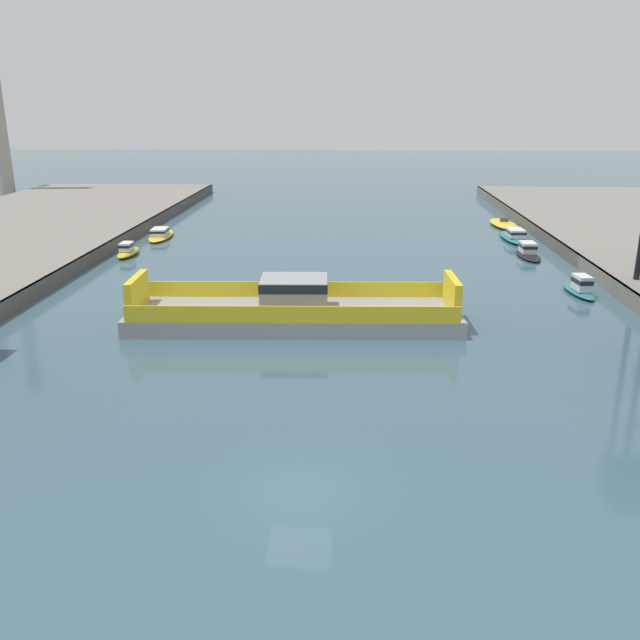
% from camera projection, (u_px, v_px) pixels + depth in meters
% --- Properties ---
extents(ground_plane, '(400.00, 400.00, 0.00)m').
position_uv_depth(ground_plane, '(299.00, 492.00, 25.55)').
color(ground_plane, '#385666').
extents(chain_ferry, '(22.15, 7.05, 3.30)m').
position_uv_depth(chain_ferry, '(295.00, 310.00, 44.59)').
color(chain_ferry, '#939399').
rests_on(chain_ferry, ground).
extents(moored_boat_near_left, '(2.55, 7.83, 1.32)m').
position_uv_depth(moored_boat_near_left, '(514.00, 236.00, 72.58)').
color(moored_boat_near_left, '#237075').
rests_on(moored_boat_near_left, ground).
extents(moored_boat_mid_left, '(2.76, 7.62, 1.15)m').
position_uv_depth(moored_boat_mid_left, '(161.00, 234.00, 73.90)').
color(moored_boat_mid_left, yellow).
rests_on(moored_boat_mid_left, ground).
extents(moored_boat_mid_right, '(1.98, 5.03, 1.60)m').
position_uv_depth(moored_boat_mid_right, '(580.00, 287.00, 51.76)').
color(moored_boat_mid_right, '#237075').
rests_on(moored_boat_mid_right, ground).
extents(moored_boat_far_left, '(1.95, 5.77, 1.39)m').
position_uv_depth(moored_boat_far_left, '(528.00, 251.00, 64.75)').
color(moored_boat_far_left, black).
rests_on(moored_boat_far_left, ground).
extents(moored_boat_far_right, '(1.50, 4.86, 1.37)m').
position_uv_depth(moored_boat_far_right, '(128.00, 251.00, 65.15)').
color(moored_boat_far_right, yellow).
rests_on(moored_boat_far_right, ground).
extents(moored_boat_upstream_b, '(3.23, 8.19, 1.07)m').
position_uv_depth(moored_boat_upstream_b, '(504.00, 224.00, 80.91)').
color(moored_boat_upstream_b, yellow).
rests_on(moored_boat_upstream_b, ground).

